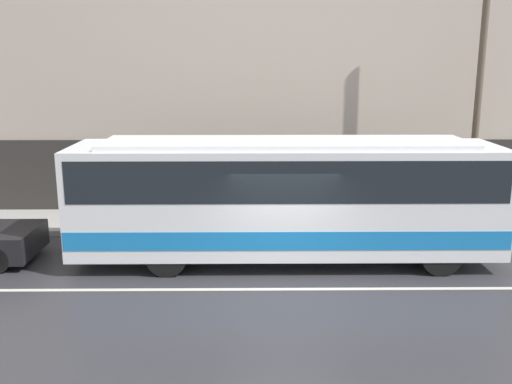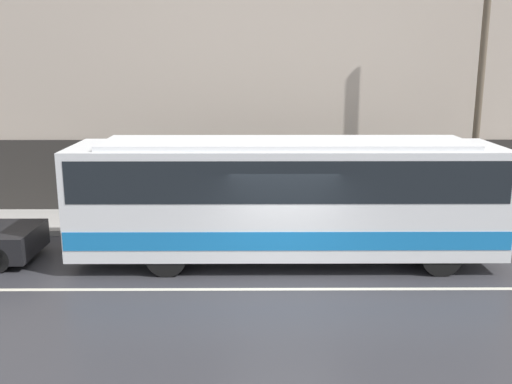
# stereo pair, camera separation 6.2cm
# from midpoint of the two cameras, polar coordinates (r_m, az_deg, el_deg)

# --- Properties ---
(ground_plane) EXTENTS (60.00, 60.00, 0.00)m
(ground_plane) POSITION_cam_midpoint_polar(r_m,az_deg,el_deg) (12.96, 3.05, -9.69)
(ground_plane) COLOR #333338
(sidewalk) EXTENTS (60.00, 2.53, 0.16)m
(sidewalk) POSITION_cam_midpoint_polar(r_m,az_deg,el_deg) (17.90, 2.09, -2.94)
(sidewalk) COLOR #A09E99
(sidewalk) RESTS_ON ground_plane
(building_facade) EXTENTS (60.00, 0.35, 9.93)m
(building_facade) POSITION_cam_midpoint_polar(r_m,az_deg,el_deg) (18.62, 2.03, 12.35)
(building_facade) COLOR #B7A899
(building_facade) RESTS_ON ground_plane
(lane_stripe) EXTENTS (54.00, 0.14, 0.01)m
(lane_stripe) POSITION_cam_midpoint_polar(r_m,az_deg,el_deg) (12.96, 3.05, -9.68)
(lane_stripe) COLOR beige
(lane_stripe) RESTS_ON ground_plane
(transit_bus) EXTENTS (10.53, 2.51, 3.09)m
(transit_bus) POSITION_cam_midpoint_polar(r_m,az_deg,el_deg) (14.28, 3.09, -0.19)
(transit_bus) COLOR white
(transit_bus) RESTS_ON ground_plane
(utility_pole_near) EXTENTS (0.20, 0.20, 8.41)m
(utility_pole_near) POSITION_cam_midpoint_polar(r_m,az_deg,el_deg) (18.10, 21.62, 10.11)
(utility_pole_near) COLOR brown
(utility_pole_near) RESTS_ON sidewalk
(pedestrian_waiting) EXTENTS (0.36, 0.36, 1.54)m
(pedestrian_waiting) POSITION_cam_midpoint_polar(r_m,az_deg,el_deg) (17.85, -0.87, -0.37)
(pedestrian_waiting) COLOR #333338
(pedestrian_waiting) RESTS_ON sidewalk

